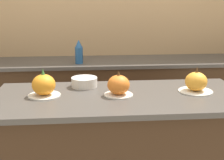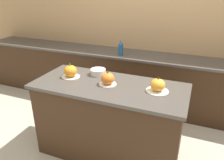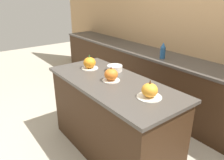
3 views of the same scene
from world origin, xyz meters
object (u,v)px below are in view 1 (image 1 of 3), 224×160
object	(u,v)px
pumpkin_cake_center	(118,86)
bottle_tall	(79,52)
pumpkin_cake_right	(196,83)
pumpkin_cake_left	(44,86)
mixing_bowl	(84,82)

from	to	relation	value
pumpkin_cake_center	bottle_tall	xyz separation A→B (m)	(-0.28, 1.16, 0.03)
pumpkin_cake_right	bottle_tall	distance (m)	1.39
pumpkin_cake_left	bottle_tall	xyz separation A→B (m)	(0.21, 1.13, 0.03)
pumpkin_cake_left	pumpkin_cake_center	world-z (taller)	pumpkin_cake_left
bottle_tall	pumpkin_cake_left	bearing A→B (deg)	-100.68
pumpkin_cake_left	bottle_tall	bearing A→B (deg)	79.32
pumpkin_cake_center	bottle_tall	size ratio (longest dim) A/B	0.80
pumpkin_cake_center	mixing_bowl	distance (m)	0.32
pumpkin_cake_center	pumpkin_cake_right	xyz separation A→B (m)	(0.54, 0.03, -0.00)
pumpkin_cake_center	mixing_bowl	size ratio (longest dim) A/B	1.03
pumpkin_cake_center	pumpkin_cake_right	bearing A→B (deg)	3.52
pumpkin_cake_left	bottle_tall	size ratio (longest dim) A/B	0.89
pumpkin_cake_left	pumpkin_cake_center	distance (m)	0.49
pumpkin_cake_center	pumpkin_cake_right	distance (m)	0.54
pumpkin_cake_left	bottle_tall	distance (m)	1.15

